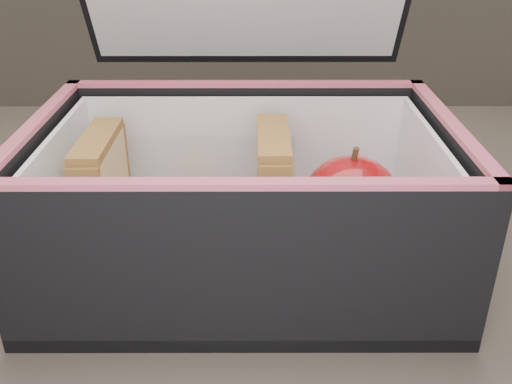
# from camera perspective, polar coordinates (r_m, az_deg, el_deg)

# --- Properties ---
(kitchen_table) EXTENTS (1.20, 0.80, 0.75)m
(kitchen_table) POSITION_cam_1_polar(r_m,az_deg,el_deg) (0.58, -4.28, -13.07)
(kitchen_table) COLOR #524940
(kitchen_table) RESTS_ON ground
(lunch_bag) EXTENTS (0.33, 0.32, 0.32)m
(lunch_bag) POSITION_cam_1_polar(r_m,az_deg,el_deg) (0.47, -1.22, 0.58)
(lunch_bag) COLOR black
(lunch_bag) RESTS_ON kitchen_table
(plastic_tub) EXTENTS (0.18, 0.13, 0.08)m
(plastic_tub) POSITION_cam_1_polar(r_m,az_deg,el_deg) (0.48, -6.73, -1.47)
(plastic_tub) COLOR white
(plastic_tub) RESTS_ON lunch_bag
(sandwich_left) EXTENTS (0.02, 0.09, 0.10)m
(sandwich_left) POSITION_cam_1_polar(r_m,az_deg,el_deg) (0.49, -15.02, 0.04)
(sandwich_left) COLOR tan
(sandwich_left) RESTS_ON plastic_tub
(sandwich_right) EXTENTS (0.03, 0.09, 0.10)m
(sandwich_right) POSITION_cam_1_polar(r_m,az_deg,el_deg) (0.47, 1.67, 0.20)
(sandwich_right) COLOR tan
(sandwich_right) RESTS_ON plastic_tub
(carrot_sticks) EXTENTS (0.05, 0.15, 0.03)m
(carrot_sticks) POSITION_cam_1_polar(r_m,az_deg,el_deg) (0.48, -7.13, -3.89)
(carrot_sticks) COLOR #E44A0E
(carrot_sticks) RESTS_ON plastic_tub
(paper_napkin) EXTENTS (0.11, 0.11, 0.01)m
(paper_napkin) POSITION_cam_1_polar(r_m,az_deg,el_deg) (0.50, 9.35, -4.78)
(paper_napkin) COLOR white
(paper_napkin) RESTS_ON lunch_bag
(red_apple) EXTENTS (0.11, 0.11, 0.08)m
(red_apple) POSITION_cam_1_polar(r_m,az_deg,el_deg) (0.48, 9.48, -0.82)
(red_apple) COLOR maroon
(red_apple) RESTS_ON paper_napkin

